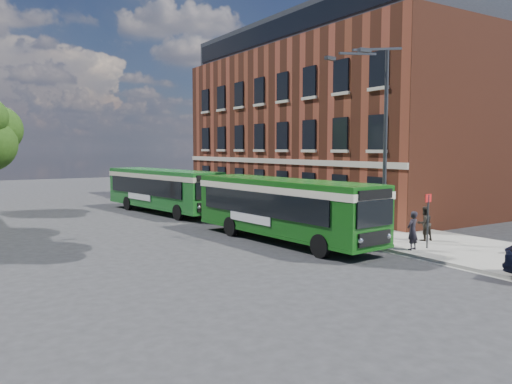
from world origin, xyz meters
TOP-DOWN VIEW (x-y plane):
  - ground at (0.00, 0.00)m, footprint 120.00×120.00m
  - pavement at (7.00, 8.00)m, footprint 6.00×48.00m
  - kerb_line at (3.95, 8.00)m, footprint 0.12×48.00m
  - brick_office at (14.00, 12.00)m, footprint 12.10×26.00m
  - street_lamp at (4.84, -2.00)m, footprint 2.96×2.38m
  - bus_stop_sign at (5.60, -4.20)m, footprint 0.35×0.08m
  - bus_front at (1.62, 1.10)m, footprint 3.57×11.45m
  - bus_rear at (0.73, 14.55)m, footprint 4.27×11.87m
  - pedestrian_a at (4.72, -4.12)m, footprint 0.68×0.51m
  - pedestrian_b at (6.96, -2.93)m, footprint 0.92×0.79m

SIDE VIEW (x-z plane):
  - ground at x=0.00m, z-range 0.00..0.00m
  - kerb_line at x=3.95m, z-range 0.00..0.01m
  - pavement at x=7.00m, z-range 0.00..0.15m
  - pedestrian_b at x=6.96m, z-range 0.15..1.78m
  - pedestrian_a at x=4.72m, z-range 0.15..1.83m
  - bus_stop_sign at x=5.60m, z-range 0.25..2.77m
  - bus_front at x=1.62m, z-range 0.32..3.34m
  - bus_rear at x=0.73m, z-range 0.32..3.34m
  - street_lamp at x=4.84m, z-range 0.29..9.29m
  - brick_office at x=14.00m, z-range -0.13..14.07m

